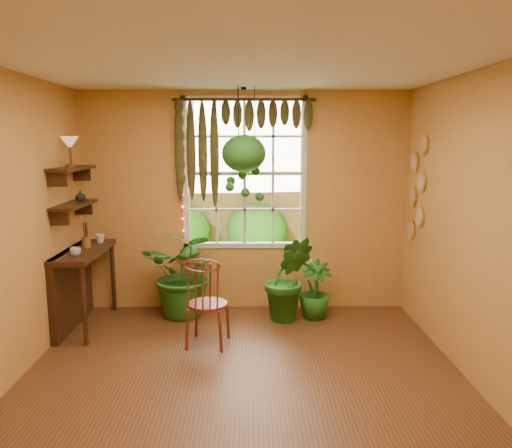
{
  "coord_description": "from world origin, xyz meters",
  "views": [
    {
      "loc": [
        0.06,
        -3.88,
        2.09
      ],
      "look_at": [
        0.13,
        1.15,
        1.26
      ],
      "focal_mm": 35.0,
      "sensor_mm": 36.0,
      "label": 1
    }
  ],
  "objects_px": {
    "windsor_chair": "(207,316)",
    "hanging_basket": "(244,157)",
    "counter_ledge": "(76,279)",
    "potted_plant_mid": "(288,278)",
    "potted_plant_left": "(186,273)"
  },
  "relations": [
    {
      "from": "windsor_chair",
      "to": "hanging_basket",
      "type": "distance_m",
      "value": 1.86
    },
    {
      "from": "counter_ledge",
      "to": "potted_plant_mid",
      "type": "bearing_deg",
      "value": 3.76
    },
    {
      "from": "counter_ledge",
      "to": "windsor_chair",
      "type": "bearing_deg",
      "value": -20.43
    },
    {
      "from": "counter_ledge",
      "to": "potted_plant_left",
      "type": "xyz_separation_m",
      "value": [
        1.21,
        0.32,
        -0.02
      ]
    },
    {
      "from": "potted_plant_mid",
      "to": "potted_plant_left",
      "type": "bearing_deg",
      "value": 172.37
    },
    {
      "from": "potted_plant_mid",
      "to": "hanging_basket",
      "type": "relative_size",
      "value": 0.77
    },
    {
      "from": "potted_plant_left",
      "to": "hanging_basket",
      "type": "bearing_deg",
      "value": -0.45
    },
    {
      "from": "potted_plant_mid",
      "to": "hanging_basket",
      "type": "bearing_deg",
      "value": 163.12
    },
    {
      "from": "counter_ledge",
      "to": "hanging_basket",
      "type": "bearing_deg",
      "value": 9.42
    },
    {
      "from": "counter_ledge",
      "to": "hanging_basket",
      "type": "xyz_separation_m",
      "value": [
        1.9,
        0.32,
        1.36
      ]
    },
    {
      "from": "potted_plant_left",
      "to": "potted_plant_mid",
      "type": "relative_size",
      "value": 1.05
    },
    {
      "from": "counter_ledge",
      "to": "windsor_chair",
      "type": "distance_m",
      "value": 1.65
    },
    {
      "from": "counter_ledge",
      "to": "hanging_basket",
      "type": "height_order",
      "value": "hanging_basket"
    },
    {
      "from": "counter_ledge",
      "to": "potted_plant_left",
      "type": "distance_m",
      "value": 1.25
    },
    {
      "from": "potted_plant_mid",
      "to": "windsor_chair",
      "type": "bearing_deg",
      "value": -140.78
    }
  ]
}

